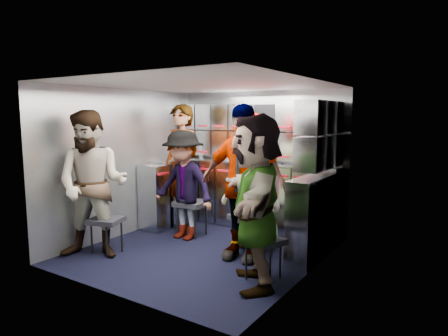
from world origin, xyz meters
The scene contains 29 objects.
floor centered at (0.00, 0.00, 0.00)m, with size 3.00×3.00×0.00m, color black.
wall_back centered at (0.00, 1.50, 1.05)m, with size 2.80×0.04×2.10m, color gray.
wall_left centered at (-1.40, 0.00, 1.05)m, with size 0.04×3.00×2.10m, color gray.
wall_right centered at (1.40, 0.00, 1.05)m, with size 0.04×3.00×2.10m, color gray.
ceiling centered at (0.00, 0.00, 2.10)m, with size 2.80×3.00×0.02m, color silver.
cart_bank_back centered at (0.00, 1.29, 0.49)m, with size 2.68×0.38×0.99m, color #A8ACB8.
cart_bank_left centered at (-1.19, 0.56, 0.49)m, with size 0.38×0.76×0.99m, color #A8ACB8.
counter centered at (0.00, 1.29, 1.01)m, with size 2.68×0.42×0.03m, color #B1B3B8.
locker_bank_back centered at (0.00, 1.35, 1.49)m, with size 2.68×0.28×0.82m, color #A8ACB8.
locker_bank_right centered at (1.25, 0.70, 1.49)m, with size 0.28×1.00×0.82m, color #A8ACB8.
right_cabinet centered at (1.25, 0.60, 0.50)m, with size 0.28×1.20×1.00m, color #A8ACB8.
coffee_niche centered at (0.18, 1.41, 1.47)m, with size 0.46×0.16×0.84m, color black, non-canonical shape.
red_latch_strip centered at (0.00, 1.09, 0.88)m, with size 2.60×0.02×0.03m, color #AA0F1E.
jump_seat_near_left centered at (-0.99, -0.72, 0.40)m, with size 0.48×0.46×0.45m.
jump_seat_mid_left centered at (-0.54, 0.46, 0.44)m, with size 0.45×0.43×0.50m.
jump_seat_center centered at (0.45, 0.68, 0.36)m, with size 0.43×0.42×0.41m.
jump_seat_mid_right centered at (0.54, 0.22, 0.44)m, with size 0.53×0.51×0.50m.
jump_seat_near_right centered at (1.05, -0.38, 0.40)m, with size 0.48×0.47×0.45m.
attendant_standing centered at (-0.89, 0.67, 0.95)m, with size 0.69×0.45×1.89m, color black.
attendant_arc_a centered at (-0.99, -0.90, 0.90)m, with size 0.87×0.68×1.79m, color black.
attendant_arc_b centered at (-0.54, 0.28, 0.76)m, with size 0.99×0.57×1.53m, color black.
attendant_arc_c centered at (0.45, 0.50, 0.88)m, with size 0.86×0.56×1.76m, color black.
attendant_arc_d centered at (0.54, 0.04, 0.93)m, with size 1.09×0.45×1.86m, color black.
attendant_arc_e centered at (1.05, -0.56, 0.87)m, with size 1.62×0.52×1.75m, color black.
bottle_left centered at (-0.93, 1.24, 1.15)m, with size 0.07×0.07×0.24m, color white.
bottle_mid centered at (-0.42, 1.24, 1.16)m, with size 0.07×0.07×0.25m, color white.
bottle_right centered at (0.94, 1.24, 1.15)m, with size 0.06×0.06×0.24m, color white.
cup_left centered at (-1.24, 1.23, 1.08)m, with size 0.08×0.08×0.10m, color beige.
cup_right centered at (1.25, 1.23, 1.08)m, with size 0.09×0.09×0.10m, color beige.
Camera 1 is at (2.90, -4.00, 1.72)m, focal length 32.00 mm.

